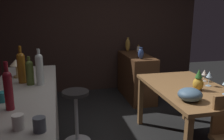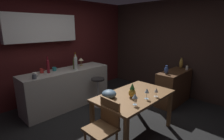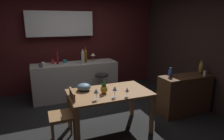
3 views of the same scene
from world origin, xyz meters
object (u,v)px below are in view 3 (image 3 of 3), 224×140
at_px(wine_glass_right, 127,90).
at_px(vase_ceramic_blue, 171,73).
at_px(vase_brass, 201,68).
at_px(wine_bottle_clear, 83,57).
at_px(cup_white, 43,64).
at_px(cup_teal, 65,61).
at_px(dining_table, 109,96).
at_px(wine_glass_left, 115,89).
at_px(wine_bottle_amber, 86,55).
at_px(cup_slate, 41,66).
at_px(fruit_bowl, 84,87).
at_px(chair_near_window, 66,113).
at_px(counter_lamp, 93,55).
at_px(pineapple_centerpiece, 104,88).
at_px(wine_bottle_ruby, 57,57).
at_px(sideboard_cabinet, 184,95).
at_px(wine_glass_center, 96,91).
at_px(wine_bottle_olive, 83,58).
at_px(pillar_candle_tall, 205,73).
at_px(bar_stool, 102,87).
at_px(cup_red, 53,62).

distance_m(wine_glass_right, vase_ceramic_blue, 1.26).
bearing_deg(vase_brass, vase_ceramic_blue, 179.60).
relative_size(wine_bottle_clear, cup_white, 3.29).
bearing_deg(cup_teal, dining_table, -77.26).
height_order(wine_glass_left, wine_bottle_amber, wine_bottle_amber).
bearing_deg(cup_teal, wine_glass_right, -74.55).
bearing_deg(cup_slate, fruit_bowl, -65.55).
xyz_separation_m(dining_table, vase_ceramic_blue, (1.37, 0.12, 0.26)).
relative_size(chair_near_window, cup_teal, 7.05).
height_order(cup_slate, counter_lamp, counter_lamp).
xyz_separation_m(cup_slate, vase_brass, (3.19, -1.51, 0.00)).
bearing_deg(pineapple_centerpiece, wine_bottle_ruby, 105.22).
bearing_deg(cup_slate, sideboard_cabinet, -29.42).
bearing_deg(wine_glass_center, cup_teal, 93.36).
bearing_deg(wine_bottle_ruby, cup_white, -162.82).
bearing_deg(wine_bottle_olive, cup_slate, -171.82).
bearing_deg(dining_table, cup_teal, 102.74).
xyz_separation_m(wine_glass_right, wine_bottle_olive, (-0.20, 2.08, 0.19)).
bearing_deg(cup_teal, cup_white, -159.16).
bearing_deg(cup_white, pillar_candle_tall, -31.02).
distance_m(fruit_bowl, cup_slate, 1.54).
bearing_deg(fruit_bowl, counter_lamp, 68.23).
distance_m(wine_glass_center, pineapple_centerpiece, 0.29).
xyz_separation_m(pineapple_centerpiece, vase_ceramic_blue, (1.48, 0.16, 0.07)).
height_order(sideboard_cabinet, counter_lamp, counter_lamp).
relative_size(wine_bottle_ruby, wine_bottle_olive, 1.28).
xyz_separation_m(wine_glass_left, fruit_bowl, (-0.39, 0.48, -0.07)).
distance_m(sideboard_cabinet, cup_slate, 3.21).
height_order(wine_glass_left, cup_teal, cup_teal).
height_order(sideboard_cabinet, wine_bottle_clear, wine_bottle_clear).
bearing_deg(vase_brass, pillar_candle_tall, -114.30).
bearing_deg(bar_stool, wine_glass_right, -94.38).
relative_size(pillar_candle_tall, vase_ceramic_blue, 0.68).
distance_m(wine_bottle_amber, pillar_candle_tall, 2.79).
distance_m(dining_table, wine_bottle_ruby, 2.00).
distance_m(wine_bottle_clear, cup_red, 0.76).
height_order(fruit_bowl, vase_brass, vase_brass).
bearing_deg(dining_table, sideboard_cabinet, 2.26).
bearing_deg(cup_white, wine_bottle_amber, 5.51).
relative_size(fruit_bowl, wine_bottle_olive, 0.85).
bearing_deg(wine_glass_right, sideboard_cabinet, 13.86).
distance_m(sideboard_cabinet, vase_ceramic_blue, 0.62).
bearing_deg(wine_glass_left, counter_lamp, 82.28).
bearing_deg(wine_bottle_ruby, cup_teal, 27.02).
distance_m(dining_table, cup_teal, 2.02).
xyz_separation_m(wine_glass_right, wine_glass_center, (-0.50, 0.07, 0.03)).
relative_size(wine_glass_left, vase_ceramic_blue, 0.92).
distance_m(pillar_candle_tall, vase_ceramic_blue, 0.74).
bearing_deg(cup_red, dining_table, -69.55).
xyz_separation_m(cup_teal, cup_red, (-0.29, 0.01, 0.01)).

